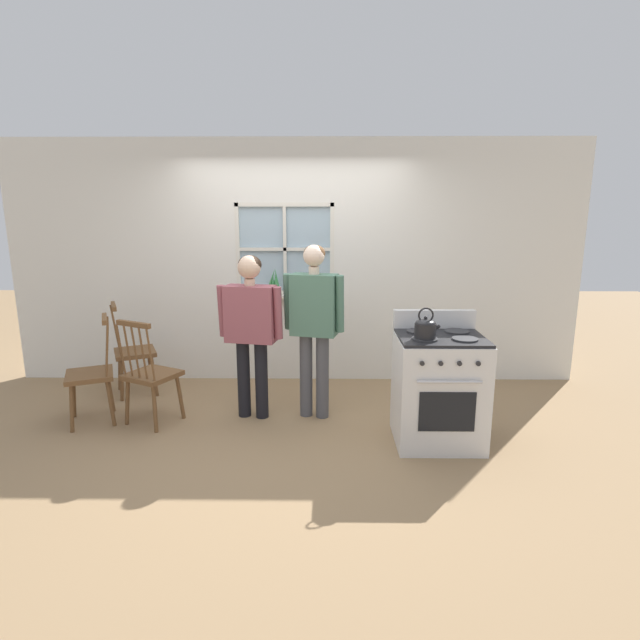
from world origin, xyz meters
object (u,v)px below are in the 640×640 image
person_teen_center (314,315)px  potted_plant (275,288)px  chair_center_cluster (150,376)px  stove (438,388)px  chair_by_window (133,352)px  person_elderly_left (251,320)px  kettle (425,328)px  chair_near_wall (92,375)px

person_teen_center → potted_plant: 1.13m
chair_center_cluster → stove: size_ratio=0.91×
chair_by_window → person_elderly_left: bearing=-139.5°
person_elderly_left → kettle: 1.61m
person_elderly_left → potted_plant: size_ratio=5.09×
chair_by_window → stove: stove is taller
stove → potted_plant: size_ratio=3.59×
chair_near_wall → person_teen_center: bearing=70.3°
chair_center_cluster → person_teen_center: 1.59m
chair_near_wall → chair_by_window: bearing=148.8°
chair_near_wall → chair_center_cluster: size_ratio=1.00×
chair_center_cluster → kettle: kettle is taller
chair_by_window → potted_plant: 1.67m
kettle → potted_plant: bearing=129.3°
person_teen_center → stove: person_teen_center is taller
person_elderly_left → chair_by_window: bearing=166.5°
person_elderly_left → stove: (1.64, -0.50, -0.47)m
chair_near_wall → stove: bearing=59.5°
chair_by_window → stove: size_ratio=0.91×
person_teen_center → kettle: bearing=-21.8°
chair_center_cluster → kettle: (2.39, -0.48, 0.57)m
person_teen_center → kettle: 1.10m
person_elderly_left → kettle: person_elderly_left is taller
chair_center_cluster → person_elderly_left: (0.91, 0.15, 0.49)m
chair_near_wall → person_elderly_left: size_ratio=0.64×
chair_near_wall → kettle: kettle is taller
chair_near_wall → person_elderly_left: 1.54m
kettle → potted_plant: potted_plant is taller
chair_by_window → stove: 3.20m
potted_plant → stove: bearing=-45.3°
chair_by_window → chair_center_cluster: same height
chair_near_wall → kettle: (2.94, -0.50, 0.57)m
person_elderly_left → stove: 1.77m
person_elderly_left → kettle: bearing=-12.4°
person_elderly_left → potted_plant: (0.12, 1.04, 0.15)m
person_teen_center → chair_by_window: bearing=177.0°
chair_by_window → potted_plant: bearing=-99.2°
chair_by_window → kettle: (2.84, -1.23, 0.57)m
stove → kettle: (-0.16, -0.13, 0.55)m
person_teen_center → person_elderly_left: bearing=-164.4°
chair_by_window → kettle: bearing=-138.9°
person_elderly_left → kettle: (1.48, -0.63, 0.08)m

